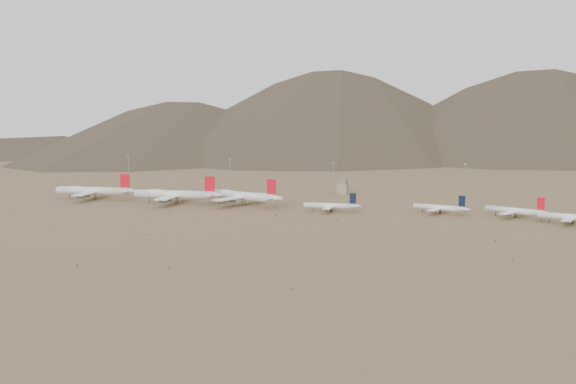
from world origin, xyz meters
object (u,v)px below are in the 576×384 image
at_px(narrowbody_a, 332,206).
at_px(narrowbody_b, 441,208).
at_px(control_tower, 343,188).
at_px(widebody_west, 94,191).
at_px(widebody_centre, 175,194).
at_px(widebody_east, 243,196).

height_order(narrowbody_a, narrowbody_b, narrowbody_a).
height_order(narrowbody_b, control_tower, narrowbody_b).
bearing_deg(widebody_west, widebody_centre, -11.49).
bearing_deg(widebody_centre, narrowbody_b, -3.79).
bearing_deg(widebody_centre, control_tower, 37.48).
bearing_deg(narrowbody_a, widebody_east, 164.11).
distance_m(widebody_centre, widebody_east, 48.68).
bearing_deg(control_tower, narrowbody_a, -77.11).
height_order(widebody_centre, control_tower, widebody_centre).
relative_size(narrowbody_a, narrowbody_b, 1.00).
height_order(widebody_west, widebody_centre, widebody_centre).
xyz_separation_m(widebody_east, narrowbody_a, (67.79, -8.10, -2.70)).
height_order(widebody_west, control_tower, widebody_west).
bearing_deg(widebody_centre, widebody_west, 170.60).
relative_size(widebody_centre, narrowbody_a, 1.74).
bearing_deg(widebody_east, control_tower, 78.18).
relative_size(widebody_centre, widebody_east, 1.03).
distance_m(widebody_centre, narrowbody_a, 115.46).
bearing_deg(widebody_centre, narrowbody_a, -8.48).
bearing_deg(widebody_west, narrowbody_a, -10.91).
bearing_deg(narrowbody_b, widebody_east, -165.91).
bearing_deg(control_tower, narrowbody_b, -42.06).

